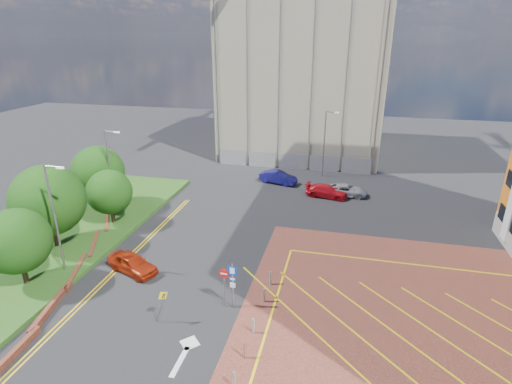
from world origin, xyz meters
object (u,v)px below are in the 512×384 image
(tree_b, at_px, (48,200))
(tree_c, at_px, (109,192))
(sign_cluster, at_px, (229,281))
(car_red_back, at_px, (327,191))
(car_red_left, at_px, (132,263))
(car_blue_back, at_px, (278,177))
(lamp_left_far, at_px, (111,169))
(car_silver_back, at_px, (346,190))
(lamp_left_near, at_px, (55,215))
(tree_a, at_px, (17,241))
(lamp_back, at_px, (325,142))
(warning_sign, at_px, (162,303))
(tree_d, at_px, (98,172))

(tree_b, bearing_deg, tree_c, 68.20)
(sign_cluster, xyz_separation_m, car_red_back, (4.66, 20.29, -1.31))
(car_red_left, bearing_deg, tree_b, 98.60)
(car_blue_back, bearing_deg, lamp_left_far, 145.85)
(car_red_back, distance_m, car_silver_back, 2.17)
(lamp_left_near, distance_m, car_blue_back, 25.43)
(tree_a, relative_size, car_red_left, 1.32)
(lamp_back, height_order, sign_cluster, lamp_back)
(sign_cluster, xyz_separation_m, warning_sign, (-3.47, -2.35, -0.52))
(sign_cluster, bearing_deg, tree_a, -176.06)
(lamp_left_near, distance_m, warning_sign, 10.36)
(car_blue_back, bearing_deg, tree_c, 152.17)
(tree_b, bearing_deg, lamp_left_far, 81.23)
(tree_c, xyz_separation_m, tree_d, (-3.00, 3.00, 0.68))
(car_red_left, relative_size, car_blue_back, 0.94)
(car_silver_back, bearing_deg, lamp_left_far, 114.47)
(tree_c, distance_m, car_silver_back, 23.92)
(tree_d, height_order, car_red_back, tree_d)
(lamp_left_near, xyz_separation_m, sign_cluster, (12.72, -1.02, -2.71))
(tree_b, height_order, car_blue_back, tree_b)
(car_red_left, height_order, car_silver_back, car_red_left)
(lamp_left_near, relative_size, car_red_back, 1.79)
(lamp_left_near, height_order, car_red_back, lamp_left_near)
(tree_d, distance_m, car_red_left, 13.41)
(tree_d, distance_m, lamp_left_near, 11.76)
(tree_c, distance_m, sign_cluster, 16.53)
(lamp_left_far, xyz_separation_m, lamp_back, (18.50, 16.00, -0.30))
(lamp_left_near, bearing_deg, warning_sign, -19.99)
(tree_d, xyz_separation_m, sign_cluster, (16.80, -12.02, -1.92))
(car_silver_back, bearing_deg, sign_cluster, 161.64)
(lamp_left_far, relative_size, lamp_back, 1.00)
(lamp_back, relative_size, car_silver_back, 1.80)
(car_silver_back, bearing_deg, lamp_left_near, 135.22)
(tree_a, height_order, tree_b, tree_b)
(tree_c, bearing_deg, tree_d, 135.00)
(lamp_left_far, bearing_deg, tree_c, -65.29)
(tree_a, xyz_separation_m, tree_d, (-2.50, 13.00, 0.37))
(lamp_left_near, bearing_deg, tree_c, 97.69)
(tree_a, height_order, tree_d, tree_d)
(lamp_back, bearing_deg, car_red_back, -82.55)
(car_silver_back, bearing_deg, warning_sign, 155.81)
(lamp_left_near, xyz_separation_m, warning_sign, (9.25, -3.36, -3.23))
(lamp_left_far, height_order, car_red_left, lamp_left_far)
(warning_sign, bearing_deg, lamp_back, 76.13)
(tree_c, bearing_deg, car_red_left, -49.57)
(tree_b, distance_m, warning_sign, 14.16)
(tree_c, height_order, lamp_left_near, lamp_left_near)
(tree_b, distance_m, sign_cluster, 16.46)
(tree_b, xyz_separation_m, tree_c, (2.00, 5.00, -1.04))
(lamp_left_near, height_order, lamp_back, lamp_left_near)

